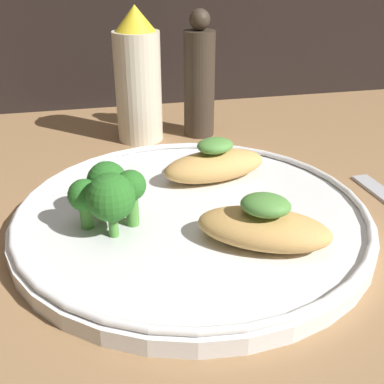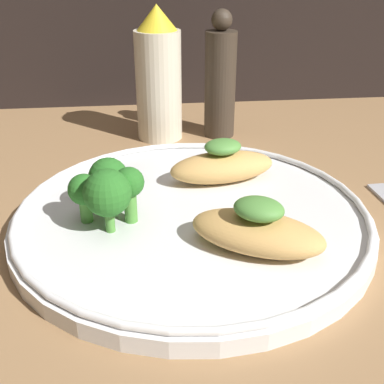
{
  "view_description": "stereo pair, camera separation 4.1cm",
  "coord_description": "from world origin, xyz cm",
  "px_view_note": "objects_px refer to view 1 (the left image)",
  "views": [
    {
      "loc": [
        -8.06,
        -36.04,
        22.44
      ],
      "look_at": [
        0.0,
        0.0,
        3.4
      ],
      "focal_mm": 45.0,
      "sensor_mm": 36.0,
      "label": 1
    },
    {
      "loc": [
        -3.97,
        -36.72,
        22.44
      ],
      "look_at": [
        0.0,
        0.0,
        3.4
      ],
      "focal_mm": 45.0,
      "sensor_mm": 36.0,
      "label": 2
    }
  ],
  "objects_px": {
    "pepper_grinder": "(199,80)",
    "broccoli_bunch": "(109,192)",
    "plate": "(192,216)",
    "sauce_bottle": "(138,78)"
  },
  "relations": [
    {
      "from": "pepper_grinder",
      "to": "broccoli_bunch",
      "type": "bearing_deg",
      "value": -119.07
    },
    {
      "from": "plate",
      "to": "broccoli_bunch",
      "type": "xyz_separation_m",
      "value": [
        -0.07,
        -0.01,
        0.04
      ]
    },
    {
      "from": "plate",
      "to": "sauce_bottle",
      "type": "distance_m",
      "value": 0.24
    },
    {
      "from": "sauce_bottle",
      "to": "pepper_grinder",
      "type": "xyz_separation_m",
      "value": [
        0.08,
        -0.0,
        -0.01
      ]
    },
    {
      "from": "plate",
      "to": "broccoli_bunch",
      "type": "height_order",
      "value": "broccoli_bunch"
    },
    {
      "from": "broccoli_bunch",
      "to": "pepper_grinder",
      "type": "xyz_separation_m",
      "value": [
        0.13,
        0.24,
        0.03
      ]
    },
    {
      "from": "broccoli_bunch",
      "to": "sauce_bottle",
      "type": "distance_m",
      "value": 0.24
    },
    {
      "from": "plate",
      "to": "pepper_grinder",
      "type": "distance_m",
      "value": 0.24
    },
    {
      "from": "plate",
      "to": "sauce_bottle",
      "type": "xyz_separation_m",
      "value": [
        -0.02,
        0.23,
        0.07
      ]
    },
    {
      "from": "broccoli_bunch",
      "to": "sauce_bottle",
      "type": "relative_size",
      "value": 0.44
    }
  ]
}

